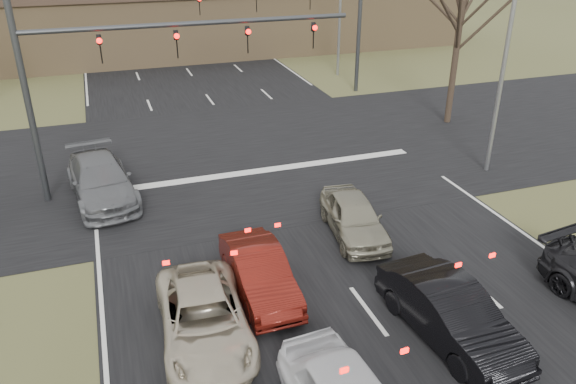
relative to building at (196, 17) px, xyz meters
name	(u,v)px	position (x,y,z in m)	size (l,w,h in m)	color
road_main	(145,13)	(-2.00, 22.00, -2.66)	(14.00, 300.00, 0.02)	black
road_cross	(250,154)	(-2.00, -23.00, -2.65)	(200.00, 14.00, 0.02)	black
building	(196,17)	(0.00, 0.00, 0.00)	(42.40, 10.40, 5.30)	olive
mast_arm_near	(120,60)	(-7.23, -25.00, 2.41)	(12.12, 0.24, 8.00)	#383A3D
mast_arm_far	(315,9)	(4.18, -15.00, 2.35)	(11.12, 0.24, 8.00)	#383A3D
streetlight_right_near	(505,36)	(6.82, -28.00, 2.92)	(2.34, 0.25, 10.00)	gray
car_silver_suv	(204,319)	(-6.40, -34.67, -2.02)	(2.14, 4.64, 1.29)	beige
car_black_hatch	(450,313)	(-0.56, -36.59, -1.92)	(1.58, 4.53, 1.49)	black
car_grey_ahead	(101,180)	(-8.50, -25.50, -1.91)	(2.13, 5.23, 1.52)	slate
car_red_ahead	(259,272)	(-4.54, -33.21, -2.00)	(1.42, 4.06, 1.34)	#5A120C
car_silver_ahead	(354,217)	(-0.64, -31.09, -1.99)	(1.60, 3.98, 1.36)	gray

